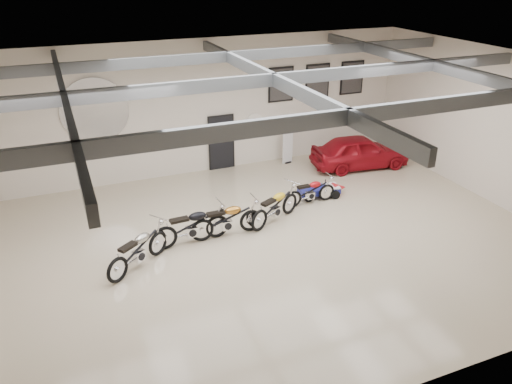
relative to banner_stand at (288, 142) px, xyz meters
name	(u,v)px	position (x,y,z in m)	size (l,w,h in m)	color
floor	(272,242)	(-3.14, -5.50, -0.87)	(16.00, 12.00, 0.01)	#B7A98C
ceiling	(274,70)	(-3.14, -5.50, 4.13)	(16.00, 12.00, 0.01)	slate
back_wall	(207,107)	(-3.14, 0.50, 1.63)	(16.00, 0.02, 5.00)	beige
right_wall	(497,128)	(4.86, -5.50, 1.63)	(0.02, 12.00, 5.00)	beige
ceiling_beams	(274,80)	(-3.14, -5.50, 3.88)	(15.80, 11.80, 0.32)	#54585C
door	(221,143)	(-2.64, 0.45, 0.18)	(0.92, 0.08, 2.10)	black
logo_plaque	(95,111)	(-7.14, 0.45, 1.93)	(2.30, 0.06, 1.16)	silver
poster_left	(281,84)	(-0.14, 0.46, 2.23)	(1.05, 0.08, 1.35)	black
poster_mid	(317,81)	(1.46, 0.46, 2.23)	(1.05, 0.08, 1.35)	black
poster_right	(352,78)	(3.06, 0.46, 2.23)	(1.05, 0.08, 1.35)	black
oil_sign	(255,123)	(-1.24, 0.45, 0.83)	(0.72, 0.10, 0.72)	white
banner_stand	(288,142)	(0.00, 0.00, 0.00)	(0.48, 0.19, 1.75)	white
motorcycle_silver	(138,249)	(-6.95, -5.35, -0.31)	(2.18, 0.67, 1.13)	silver
motorcycle_black	(191,225)	(-5.30, -4.65, -0.29)	(2.24, 0.69, 1.16)	silver
motorcycle_gold	(227,219)	(-4.22, -4.64, -0.31)	(2.18, 0.68, 1.13)	silver
motorcycle_yellow	(275,206)	(-2.54, -4.38, -0.32)	(2.14, 0.66, 1.11)	silver
motorcycle_red	(310,191)	(-0.92, -3.68, -0.40)	(1.82, 0.56, 0.95)	silver
go_kart	(323,188)	(-0.21, -3.30, -0.56)	(1.73, 0.78, 0.63)	navy
vintage_car	(360,151)	(2.42, -1.50, -0.22)	(3.83, 1.55, 1.31)	maroon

